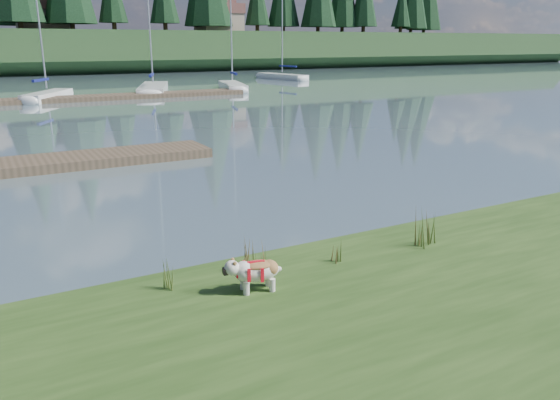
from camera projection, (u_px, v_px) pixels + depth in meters
ground at (28, 103)px, 35.51m from camera, size 200.00×200.00×0.00m
bulldog at (256, 270)px, 7.89m from camera, size 0.86×0.45×0.51m
dock_far at (60, 99)px, 36.40m from camera, size 26.00×2.20×0.30m
sailboat_bg_2 at (51, 94)px, 37.81m from camera, size 4.36×6.32×10.00m
sailboat_bg_3 at (154, 87)px, 43.91m from camera, size 5.03×9.66×13.91m
sailboat_bg_4 at (231, 85)px, 45.80m from camera, size 3.45×7.69×11.20m
sailboat_bg_5 at (278, 76)px, 58.30m from camera, size 2.97×7.76×10.92m
weed_0 at (250, 255)px, 8.57m from camera, size 0.17×0.14×0.64m
weed_1 at (261, 259)px, 8.52m from camera, size 0.17×0.14×0.56m
weed_2 at (419, 230)px, 9.56m from camera, size 0.17×0.14×0.76m
weed_3 at (171, 272)px, 7.97m from camera, size 0.17×0.14×0.60m
weed_4 at (336, 253)px, 8.94m from camera, size 0.17×0.14×0.40m
weed_5 at (430, 230)px, 9.73m from camera, size 0.17×0.14×0.65m
mud_lip at (207, 282)px, 8.92m from camera, size 60.00×0.50×0.14m
house_1 at (41, 14)px, 70.73m from camera, size 6.30×5.30×4.65m
house_2 at (219, 17)px, 80.18m from camera, size 6.30×5.30×4.65m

